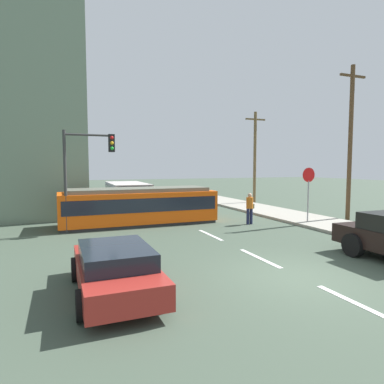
{
  "coord_description": "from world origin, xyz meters",
  "views": [
    {
      "loc": [
        -6.06,
        -7.31,
        3.09
      ],
      "look_at": [
        0.34,
        9.14,
        1.71
      ],
      "focal_mm": 30.79,
      "sensor_mm": 36.0,
      "label": 1
    }
  ],
  "objects_px": {
    "city_bus": "(127,194)",
    "pedestrian_crossing": "(250,207)",
    "stop_sign": "(308,183)",
    "utility_pole_near": "(350,140)",
    "parked_sedan_near": "(115,268)",
    "utility_pole_mid": "(255,156)",
    "traffic_light_mast": "(86,162)",
    "streetcar_tram": "(139,205)"
  },
  "relations": [
    {
      "from": "parked_sedan_near",
      "to": "utility_pole_near",
      "type": "bearing_deg",
      "value": 24.2
    },
    {
      "from": "utility_pole_near",
      "to": "city_bus",
      "type": "bearing_deg",
      "value": 138.78
    },
    {
      "from": "stop_sign",
      "to": "utility_pole_near",
      "type": "xyz_separation_m",
      "value": [
        3.22,
        0.39,
        2.37
      ]
    },
    {
      "from": "city_bus",
      "to": "parked_sedan_near",
      "type": "relative_size",
      "value": 1.42
    },
    {
      "from": "city_bus",
      "to": "pedestrian_crossing",
      "type": "relative_size",
      "value": 3.54
    },
    {
      "from": "stop_sign",
      "to": "utility_pole_near",
      "type": "distance_m",
      "value": 4.02
    },
    {
      "from": "stop_sign",
      "to": "utility_pole_near",
      "type": "bearing_deg",
      "value": 6.9
    },
    {
      "from": "utility_pole_near",
      "to": "utility_pole_mid",
      "type": "height_order",
      "value": "utility_pole_near"
    },
    {
      "from": "streetcar_tram",
      "to": "utility_pole_near",
      "type": "bearing_deg",
      "value": -14.56
    },
    {
      "from": "pedestrian_crossing",
      "to": "city_bus",
      "type": "bearing_deg",
      "value": 119.09
    },
    {
      "from": "streetcar_tram",
      "to": "city_bus",
      "type": "distance_m",
      "value": 6.65
    },
    {
      "from": "pedestrian_crossing",
      "to": "traffic_light_mast",
      "type": "distance_m",
      "value": 8.61
    },
    {
      "from": "parked_sedan_near",
      "to": "pedestrian_crossing",
      "type": "bearing_deg",
      "value": 41.44
    },
    {
      "from": "streetcar_tram",
      "to": "utility_pole_mid",
      "type": "height_order",
      "value": "utility_pole_mid"
    },
    {
      "from": "utility_pole_mid",
      "to": "city_bus",
      "type": "bearing_deg",
      "value": 177.14
    },
    {
      "from": "utility_pole_near",
      "to": "pedestrian_crossing",
      "type": "bearing_deg",
      "value": 172.64
    },
    {
      "from": "utility_pole_mid",
      "to": "utility_pole_near",
      "type": "bearing_deg",
      "value": -86.3
    },
    {
      "from": "city_bus",
      "to": "pedestrian_crossing",
      "type": "distance_m",
      "value": 10.12
    },
    {
      "from": "parked_sedan_near",
      "to": "utility_pole_mid",
      "type": "height_order",
      "value": "utility_pole_mid"
    },
    {
      "from": "city_bus",
      "to": "utility_pole_near",
      "type": "relative_size",
      "value": 0.67
    },
    {
      "from": "pedestrian_crossing",
      "to": "parked_sedan_near",
      "type": "relative_size",
      "value": 0.4
    },
    {
      "from": "streetcar_tram",
      "to": "utility_pole_mid",
      "type": "relative_size",
      "value": 1.09
    },
    {
      "from": "city_bus",
      "to": "stop_sign",
      "type": "height_order",
      "value": "stop_sign"
    },
    {
      "from": "utility_pole_mid",
      "to": "streetcar_tram",
      "type": "bearing_deg",
      "value": -150.88
    },
    {
      "from": "traffic_light_mast",
      "to": "stop_sign",
      "type": "bearing_deg",
      "value": -10.99
    },
    {
      "from": "utility_pole_mid",
      "to": "traffic_light_mast",
      "type": "bearing_deg",
      "value": -151.8
    },
    {
      "from": "streetcar_tram",
      "to": "city_bus",
      "type": "height_order",
      "value": "streetcar_tram"
    },
    {
      "from": "stop_sign",
      "to": "utility_pole_near",
      "type": "height_order",
      "value": "utility_pole_near"
    },
    {
      "from": "streetcar_tram",
      "to": "pedestrian_crossing",
      "type": "relative_size",
      "value": 4.88
    },
    {
      "from": "streetcar_tram",
      "to": "traffic_light_mast",
      "type": "bearing_deg",
      "value": -155.65
    },
    {
      "from": "streetcar_tram",
      "to": "stop_sign",
      "type": "height_order",
      "value": "stop_sign"
    },
    {
      "from": "utility_pole_near",
      "to": "traffic_light_mast",
      "type": "bearing_deg",
      "value": 172.98
    },
    {
      "from": "parked_sedan_near",
      "to": "traffic_light_mast",
      "type": "bearing_deg",
      "value": 90.92
    },
    {
      "from": "streetcar_tram",
      "to": "utility_pole_mid",
      "type": "distance_m",
      "value": 12.89
    },
    {
      "from": "utility_pole_near",
      "to": "utility_pole_mid",
      "type": "bearing_deg",
      "value": 93.7
    },
    {
      "from": "pedestrian_crossing",
      "to": "utility_pole_near",
      "type": "bearing_deg",
      "value": -7.36
    },
    {
      "from": "city_bus",
      "to": "traffic_light_mast",
      "type": "xyz_separation_m",
      "value": [
        -3.31,
        -7.87,
        2.22
      ]
    },
    {
      "from": "pedestrian_crossing",
      "to": "utility_pole_mid",
      "type": "distance_m",
      "value": 10.4
    },
    {
      "from": "stop_sign",
      "to": "traffic_light_mast",
      "type": "xyz_separation_m",
      "value": [
        -11.07,
        2.15,
        1.11
      ]
    },
    {
      "from": "parked_sedan_near",
      "to": "utility_pole_near",
      "type": "height_order",
      "value": "utility_pole_near"
    },
    {
      "from": "pedestrian_crossing",
      "to": "parked_sedan_near",
      "type": "xyz_separation_m",
      "value": [
        -8.1,
        -7.15,
        -0.32
      ]
    },
    {
      "from": "city_bus",
      "to": "utility_pole_near",
      "type": "xyz_separation_m",
      "value": [
        10.99,
        -9.63,
        3.47
      ]
    }
  ]
}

